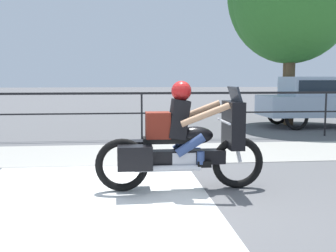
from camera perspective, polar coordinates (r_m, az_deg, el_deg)
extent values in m
plane|color=#565659|center=(5.77, -1.00, -9.84)|extent=(120.00, 120.00, 0.00)
cube|color=#99968E|center=(9.07, -2.92, -3.70)|extent=(44.00, 2.40, 0.01)
cube|color=silver|center=(5.58, -11.21, -10.51)|extent=(3.34, 6.00, 0.01)
cube|color=black|center=(11.12, -3.60, 4.45)|extent=(36.00, 0.04, 0.06)
cube|color=black|center=(11.15, -3.58, 1.74)|extent=(36.00, 0.03, 0.04)
cylinder|color=black|center=(11.15, -3.57, 1.43)|extent=(0.05, 0.05, 1.24)
cylinder|color=black|center=(12.47, 20.56, 1.57)|extent=(0.05, 0.05, 1.24)
torus|color=black|center=(6.31, 9.41, -4.89)|extent=(0.77, 0.11, 0.77)
torus|color=black|center=(6.09, -6.25, -5.28)|extent=(0.77, 0.11, 0.77)
cube|color=black|center=(6.12, 1.73, -4.21)|extent=(1.29, 0.22, 0.20)
cube|color=silver|center=(6.14, 2.05, -4.66)|extent=(0.34, 0.26, 0.26)
ellipsoid|color=black|center=(6.10, 3.64, -1.28)|extent=(0.54, 0.30, 0.26)
cube|color=black|center=(6.06, 0.15, -1.90)|extent=(0.75, 0.28, 0.08)
cube|color=black|center=(6.20, 8.80, 0.18)|extent=(0.20, 0.62, 0.68)
cube|color=#1E232B|center=(6.17, 9.05, 4.25)|extent=(0.10, 0.53, 0.24)
cylinder|color=silver|center=(6.16, 7.55, 0.63)|extent=(0.04, 0.70, 0.04)
cylinder|color=silver|center=(5.97, -0.01, -5.77)|extent=(0.93, 0.09, 0.09)
cube|color=black|center=(5.82, -4.49, -4.31)|extent=(0.48, 0.28, 0.33)
cube|color=black|center=(6.29, -4.62, -3.48)|extent=(0.48, 0.28, 0.33)
cylinder|color=silver|center=(6.25, 9.20, -2.38)|extent=(0.19, 0.06, 0.56)
cube|color=black|center=(6.04, 1.43, 0.98)|extent=(0.31, 0.36, 0.58)
sphere|color=tan|center=(6.02, 1.82, 4.57)|extent=(0.23, 0.23, 0.23)
sphere|color=#B21919|center=(6.02, 1.82, 4.76)|extent=(0.29, 0.29, 0.29)
cylinder|color=#33477A|center=(5.96, 3.04, -2.63)|extent=(0.44, 0.13, 0.34)
cylinder|color=#33477A|center=(6.02, 4.45, -4.31)|extent=(0.11, 0.11, 0.18)
cube|color=black|center=(6.04, 4.91, -5.15)|extent=(0.20, 0.10, 0.09)
cylinder|color=#33477A|center=(6.25, 2.60, -2.19)|extent=(0.44, 0.13, 0.34)
cylinder|color=#33477A|center=(6.31, 3.95, -3.80)|extent=(0.11, 0.11, 0.18)
cube|color=black|center=(6.33, 4.39, -4.60)|extent=(0.20, 0.10, 0.09)
cylinder|color=tan|center=(5.79, 5.08, 1.51)|extent=(0.69, 0.09, 0.33)
cylinder|color=tan|center=(6.38, 4.03, 2.00)|extent=(0.69, 0.09, 0.33)
cube|color=maroon|center=(6.01, -1.41, 0.12)|extent=(0.34, 0.31, 0.37)
cube|color=#9EB2C6|center=(14.76, 20.52, 2.63)|extent=(4.21, 1.76, 0.65)
cube|color=#9EB2C6|center=(14.62, 19.73, 5.11)|extent=(2.19, 1.55, 0.61)
cube|color=#19232D|center=(14.62, 19.73, 5.11)|extent=(2.02, 1.58, 0.40)
torus|color=black|center=(13.50, 17.04, 1.02)|extent=(0.75, 0.11, 0.75)
torus|color=black|center=(14.99, 14.62, 1.64)|extent=(0.75, 0.11, 0.75)
cylinder|color=brown|center=(14.87, 16.16, 5.20)|extent=(0.30, 0.30, 2.64)
cylinder|color=brown|center=(15.46, 16.01, 5.36)|extent=(0.42, 0.42, 2.69)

